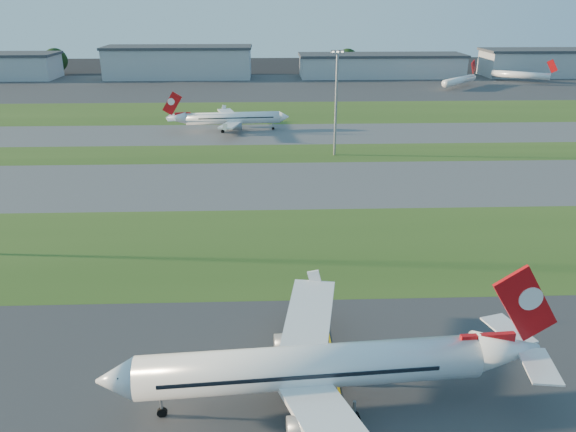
{
  "coord_description": "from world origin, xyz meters",
  "views": [
    {
      "loc": [
        -1.98,
        -30.16,
        37.75
      ],
      "look_at": [
        0.93,
        48.07,
        7.0
      ],
      "focal_mm": 35.0,
      "sensor_mm": 36.0,
      "label": 1
    }
  ],
  "objects_px": {
    "airliner_taxiing": "(232,118)",
    "mini_jet_near": "(459,80)",
    "airliner_parked": "(314,368)",
    "light_mast_centre": "(336,96)",
    "mini_jet_far": "(521,75)"
  },
  "relations": [
    {
      "from": "airliner_parked",
      "to": "airliner_taxiing",
      "type": "relative_size",
      "value": 1.19
    },
    {
      "from": "airliner_parked",
      "to": "mini_jet_near",
      "type": "bearing_deg",
      "value": 64.28
    },
    {
      "from": "airliner_taxiing",
      "to": "mini_jet_far",
      "type": "relative_size",
      "value": 1.37
    },
    {
      "from": "mini_jet_near",
      "to": "light_mast_centre",
      "type": "relative_size",
      "value": 0.84
    },
    {
      "from": "airliner_taxiing",
      "to": "mini_jet_far",
      "type": "xyz_separation_m",
      "value": [
        129.96,
        98.18,
        -0.48
      ]
    },
    {
      "from": "mini_jet_far",
      "to": "light_mast_centre",
      "type": "distance_m",
      "value": 163.36
    },
    {
      "from": "airliner_taxiing",
      "to": "airliner_parked",
      "type": "bearing_deg",
      "value": 92.27
    },
    {
      "from": "mini_jet_near",
      "to": "light_mast_centre",
      "type": "height_order",
      "value": "light_mast_centre"
    },
    {
      "from": "mini_jet_far",
      "to": "light_mast_centre",
      "type": "bearing_deg",
      "value": -96.7
    },
    {
      "from": "airliner_parked",
      "to": "airliner_taxiing",
      "type": "distance_m",
      "value": 122.92
    },
    {
      "from": "airliner_parked",
      "to": "airliner_taxiing",
      "type": "bearing_deg",
      "value": 92.75
    },
    {
      "from": "mini_jet_far",
      "to": "airliner_parked",
      "type": "bearing_deg",
      "value": -85.38
    },
    {
      "from": "mini_jet_far",
      "to": "light_mast_centre",
      "type": "height_order",
      "value": "light_mast_centre"
    },
    {
      "from": "airliner_taxiing",
      "to": "mini_jet_near",
      "type": "xyz_separation_m",
      "value": [
        95.21,
        81.33,
        -0.48
      ]
    },
    {
      "from": "airliner_taxiing",
      "to": "mini_jet_far",
      "type": "bearing_deg",
      "value": -147.53
    }
  ]
}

